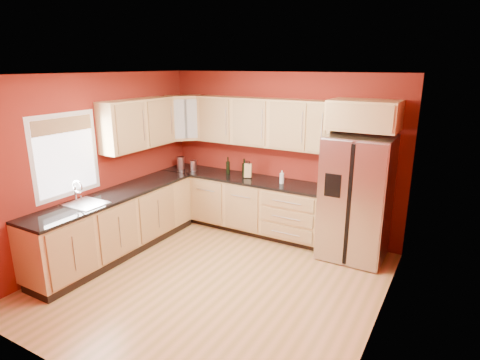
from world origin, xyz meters
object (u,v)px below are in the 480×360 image
at_px(knife_block, 248,170).
at_px(refrigerator, 356,198).
at_px(wine_bottle_a, 228,165).
at_px(soap_dispenser, 282,177).
at_px(canister_left, 193,166).

bearing_deg(knife_block, refrigerator, -24.27).
bearing_deg(refrigerator, wine_bottle_a, 176.86).
distance_m(wine_bottle_a, soap_dispenser, 1.03).
xyz_separation_m(knife_block, soap_dispenser, (0.62, -0.04, -0.01)).
relative_size(refrigerator, soap_dispenser, 8.65).
height_order(refrigerator, soap_dispenser, refrigerator).
distance_m(canister_left, wine_bottle_a, 0.64).
bearing_deg(canister_left, knife_block, 5.81).
bearing_deg(soap_dispenser, knife_block, 176.00).
height_order(wine_bottle_a, soap_dispenser, wine_bottle_a).
relative_size(knife_block, soap_dispenser, 1.12).
distance_m(canister_left, knife_block, 1.03).
distance_m(refrigerator, canister_left, 2.82).
distance_m(refrigerator, soap_dispenser, 1.18).
height_order(canister_left, wine_bottle_a, wine_bottle_a).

